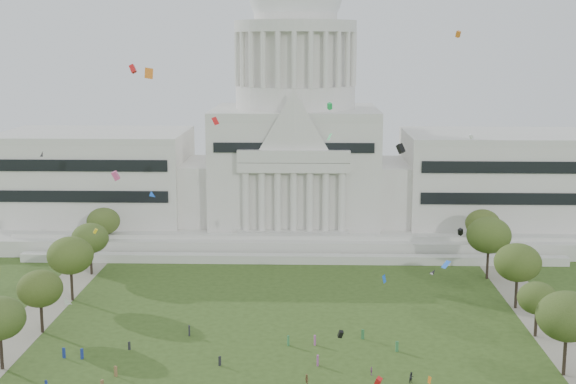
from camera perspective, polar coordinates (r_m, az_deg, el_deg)
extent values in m
cube|color=silver|center=(222.96, 0.52, -2.30)|extent=(160.00, 60.00, 4.00)
cube|color=silver|center=(191.18, 0.32, -4.78)|extent=(130.00, 3.00, 2.00)
cube|color=silver|center=(198.53, 0.37, -3.75)|extent=(140.00, 3.00, 5.00)
cube|color=silver|center=(227.28, -13.49, 0.99)|extent=(50.00, 34.00, 22.00)
cube|color=silver|center=(225.22, 14.65, 0.85)|extent=(50.00, 34.00, 22.00)
cube|color=silver|center=(220.20, -6.54, 0.12)|extent=(12.00, 26.00, 16.00)
cube|color=silver|center=(219.16, 7.58, 0.05)|extent=(12.00, 26.00, 16.00)
cube|color=silver|center=(218.99, 0.52, 1.73)|extent=(44.00, 38.00, 28.00)
cube|color=silver|center=(198.74, 0.41, 1.76)|extent=(28.00, 3.00, 2.40)
cube|color=black|center=(210.64, -14.71, 0.76)|extent=(46.00, 0.40, 11.00)
cube|color=black|center=(208.41, 15.72, 0.61)|extent=(46.00, 0.40, 11.00)
cylinder|color=silver|center=(216.91, 0.53, 6.80)|extent=(32.00, 32.00, 6.00)
cylinder|color=silver|center=(216.50, 0.53, 9.44)|extent=(28.00, 28.00, 14.00)
cylinder|color=silver|center=(216.52, 0.54, 11.69)|extent=(32.40, 32.40, 3.00)
cylinder|color=silver|center=(216.71, 0.54, 13.14)|extent=(22.00, 22.00, 8.00)
cube|color=gray|center=(151.27, -18.96, -9.92)|extent=(8.00, 160.00, 0.04)
cube|color=gray|center=(148.55, 18.98, -10.30)|extent=(8.00, 160.00, 0.04)
cylinder|color=black|center=(138.24, -19.71, -10.71)|extent=(0.56, 0.56, 5.47)
cylinder|color=black|center=(135.17, 19.07, -10.99)|extent=(0.56, 0.56, 6.20)
ellipsoid|color=#304719|center=(132.98, 19.24, -8.35)|extent=(9.55, 9.55, 7.82)
cylinder|color=black|center=(152.58, -17.11, -8.59)|extent=(0.56, 0.56, 5.27)
ellipsoid|color=#344715|center=(150.89, -17.22, -6.58)|extent=(8.12, 8.12, 6.65)
cylinder|color=black|center=(150.82, 17.21, -8.96)|extent=(0.56, 0.56, 4.56)
ellipsoid|color=#324818|center=(149.33, 17.31, -7.21)|extent=(7.01, 7.01, 5.74)
cylinder|color=black|center=(169.21, -15.12, -6.47)|extent=(0.56, 0.56, 6.03)
ellipsoid|color=#3A511A|center=(167.50, -15.22, -4.37)|extent=(9.29, 9.29, 7.60)
cylinder|color=black|center=(164.95, 15.91, -6.96)|extent=(0.56, 0.56, 5.97)
ellipsoid|color=#344A17|center=(163.22, 16.02, -4.84)|extent=(9.19, 9.19, 7.52)
cylinder|color=black|center=(186.75, -13.82, -4.91)|extent=(0.56, 0.56, 5.41)
ellipsoid|color=#3A521E|center=(185.34, -13.90, -3.20)|extent=(8.33, 8.33, 6.81)
cylinder|color=black|center=(183.41, 14.00, -5.05)|extent=(0.56, 0.56, 6.37)
ellipsoid|color=#354D18|center=(181.76, 14.09, -2.99)|extent=(9.82, 9.82, 8.03)
cylinder|color=black|center=(204.11, -12.93, -3.58)|extent=(0.56, 0.56, 5.32)
ellipsoid|color=#3D511D|center=(202.85, -12.99, -2.04)|extent=(8.19, 8.19, 6.70)
cylinder|color=black|center=(200.99, 13.61, -3.81)|extent=(0.56, 0.56, 5.47)
ellipsoid|color=#3C4C19|center=(199.67, 13.68, -2.19)|extent=(8.42, 8.42, 6.89)
imported|color=#26262B|center=(127.63, 8.77, -12.91)|extent=(0.97, 0.93, 1.72)
imported|color=olive|center=(125.07, 1.34, -13.23)|extent=(0.92, 1.27, 1.95)
imported|color=#994C8C|center=(129.62, 5.95, -12.55)|extent=(0.49, 0.82, 1.33)
cube|color=#33723F|center=(139.20, 7.75, -10.83)|extent=(0.52, 0.36, 1.83)
cube|color=#26262B|center=(141.34, -11.22, -10.68)|extent=(0.41, 0.45, 1.45)
cube|color=#26262B|center=(146.01, -7.04, -9.76)|extent=(0.38, 0.55, 1.91)
cube|color=navy|center=(140.37, -15.65, -10.96)|extent=(0.55, 0.48, 1.76)
cube|color=#33723F|center=(144.04, 5.34, -10.04)|extent=(0.55, 0.49, 1.77)
cube|color=#994C8C|center=(140.81, 1.92, -10.49)|extent=(0.36, 0.51, 1.78)
cube|color=#26262B|center=(132.87, -4.87, -11.89)|extent=(0.43, 0.49, 1.58)
cube|color=#994C8C|center=(132.38, 2.12, -11.88)|extent=(0.35, 0.51, 1.82)
cube|color=#33723F|center=(140.48, 0.02, -10.52)|extent=(0.43, 0.55, 1.83)
cube|color=olive|center=(131.22, -12.15, -12.36)|extent=(0.53, 0.47, 1.70)
cube|color=navy|center=(139.19, -14.44, -11.08)|extent=(0.43, 0.54, 1.80)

